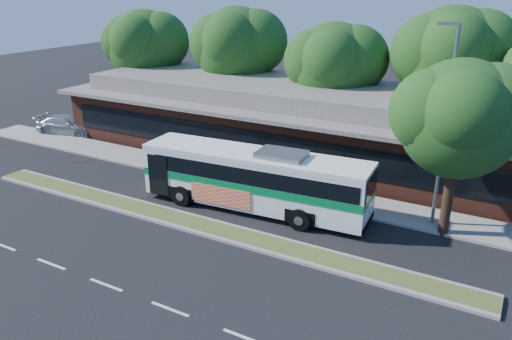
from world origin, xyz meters
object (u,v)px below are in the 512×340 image
object	(u,v)px
transit_bus	(255,175)
sedan	(67,125)
lamp_post	(445,123)
sidewalk_tree	(470,117)

from	to	relation	value
transit_bus	sedan	size ratio (longest dim) A/B	2.46
transit_bus	sedan	xyz separation A→B (m)	(-18.51, 4.60, -1.10)
lamp_post	transit_bus	size ratio (longest dim) A/B	0.79
sidewalk_tree	sedan	bearing A→B (deg)	174.35
transit_bus	sidewalk_tree	size ratio (longest dim) A/B	1.48
lamp_post	sidewalk_tree	size ratio (longest dim) A/B	1.16
lamp_post	sedan	size ratio (longest dim) A/B	1.94
sedan	sidewalk_tree	xyz separation A→B (m)	(27.49, -2.72, 4.74)
transit_bus	lamp_post	bearing A→B (deg)	12.99
lamp_post	transit_bus	world-z (taller)	lamp_post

